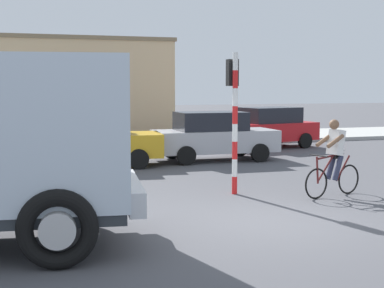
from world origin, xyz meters
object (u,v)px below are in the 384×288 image
(cyclist, at_px, (334,158))
(car_white_mid, at_px, (268,127))
(car_red_near, at_px, (94,140))
(traffic_light_pole, at_px, (234,103))
(car_far_side, at_px, (214,136))

(cyclist, xyz_separation_m, car_white_mid, (3.02, 9.62, -0.05))
(cyclist, bearing_deg, car_white_mid, 72.54)
(car_red_near, bearing_deg, traffic_light_pole, -66.64)
(car_far_side, bearing_deg, cyclist, -87.15)
(cyclist, distance_m, traffic_light_pole, 2.53)
(car_red_near, relative_size, car_far_side, 1.04)
(traffic_light_pole, distance_m, car_red_near, 6.05)
(cyclist, relative_size, car_far_side, 0.43)
(car_white_mid, height_order, car_far_side, same)
(car_red_near, bearing_deg, car_far_side, 3.13)
(cyclist, bearing_deg, car_far_side, 92.85)
(cyclist, relative_size, traffic_light_pole, 0.54)
(cyclist, distance_m, car_red_near, 7.78)
(car_red_near, xyz_separation_m, car_far_side, (3.97, 0.22, 0.00))
(traffic_light_pole, xyz_separation_m, car_far_side, (1.63, 5.65, -1.25))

